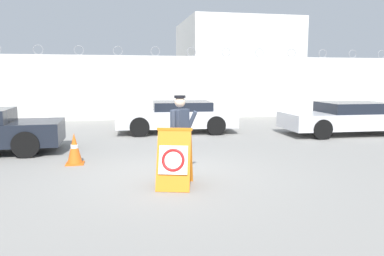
# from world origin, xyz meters

# --- Properties ---
(ground_plane) EXTENTS (90.00, 90.00, 0.00)m
(ground_plane) POSITION_xyz_m (0.00, 0.00, 0.00)
(ground_plane) COLOR gray
(perimeter_wall) EXTENTS (36.00, 0.30, 3.65)m
(perimeter_wall) POSITION_xyz_m (0.00, 11.15, 1.61)
(perimeter_wall) COLOR silver
(perimeter_wall) RESTS_ON ground_plane
(building_block) EXTENTS (6.87, 6.65, 5.74)m
(building_block) POSITION_xyz_m (6.78, 16.20, 2.87)
(building_block) COLOR silver
(building_block) RESTS_ON ground_plane
(barricade_sign) EXTENTS (0.85, 0.96, 1.17)m
(barricade_sign) POSITION_xyz_m (-0.02, -0.96, 0.58)
(barricade_sign) COLOR orange
(barricade_sign) RESTS_ON ground_plane
(security_guard) EXTENTS (0.63, 0.53, 1.76)m
(security_guard) POSITION_xyz_m (0.21, -0.31, 0.98)
(security_guard) COLOR #514C42
(security_guard) RESTS_ON ground_plane
(traffic_cone_near) EXTENTS (0.43, 0.43, 0.78)m
(traffic_cone_near) POSITION_xyz_m (-2.14, 1.47, 0.38)
(traffic_cone_near) COLOR orange
(traffic_cone_near) RESTS_ON ground_plane
(parked_car_rear_sedan) EXTENTS (4.63, 2.20, 1.20)m
(parked_car_rear_sedan) POSITION_xyz_m (1.21, 6.22, 0.63)
(parked_car_rear_sedan) COLOR black
(parked_car_rear_sedan) RESTS_ON ground_plane
(parked_car_far_side) EXTENTS (4.77, 2.11, 1.20)m
(parked_car_far_side) POSITION_xyz_m (7.38, 4.45, 0.62)
(parked_car_far_side) COLOR black
(parked_car_far_side) RESTS_ON ground_plane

